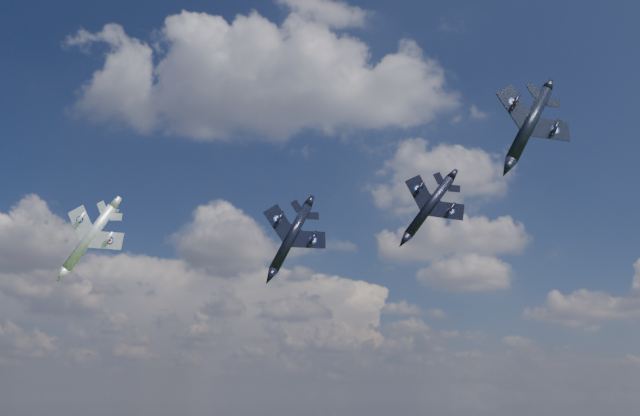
# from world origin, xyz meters

# --- Properties ---
(jet_lead_navy) EXTENTS (15.85, 18.17, 7.66)m
(jet_lead_navy) POSITION_xyz_m (-0.60, 15.81, 80.30)
(jet_lead_navy) COLOR black
(jet_right_navy) EXTENTS (12.61, 15.05, 7.01)m
(jet_right_navy) POSITION_xyz_m (26.50, -12.53, 84.35)
(jet_right_navy) COLOR black
(jet_high_navy) EXTENTS (11.10, 15.92, 9.53)m
(jet_high_navy) POSITION_xyz_m (20.44, 24.04, 87.04)
(jet_high_navy) COLOR black
(jet_left_silver) EXTENTS (11.76, 15.93, 8.74)m
(jet_left_silver) POSITION_xyz_m (-30.58, 15.91, 80.74)
(jet_left_silver) COLOR #9FA2A9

